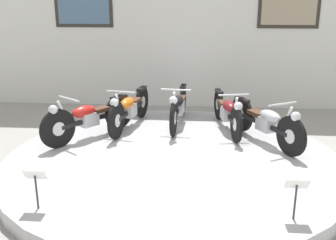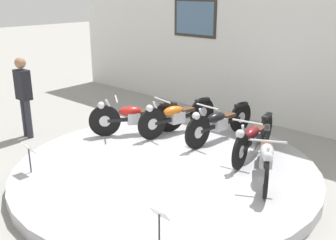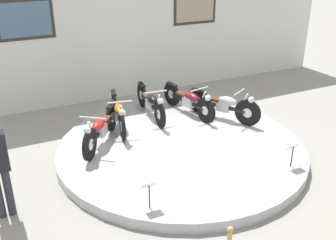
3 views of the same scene
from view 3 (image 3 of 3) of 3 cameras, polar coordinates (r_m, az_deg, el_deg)
name	(u,v)px [view 3 (image 3 of 3)]	position (r m, az deg, el deg)	size (l,w,h in m)	color
ground_plane	(181,153)	(8.55, 1.88, -4.75)	(60.00, 60.00, 0.00)	gray
display_platform	(181,148)	(8.50, 1.89, -4.13)	(5.27, 5.27, 0.21)	#ADADB2
back_wall	(117,20)	(11.22, -7.45, 14.17)	(14.00, 0.22, 4.40)	silver
motorcycle_red	(101,128)	(8.37, -9.76, -1.12)	(1.24, 1.65, 0.81)	black
motorcycle_orange	(118,112)	(9.08, -7.24, 1.15)	(0.57, 1.98, 0.81)	black
motorcycle_black	(151,102)	(9.59, -2.51, 2.62)	(0.54, 2.01, 0.81)	black
motorcycle_maroon	(189,100)	(9.77, 3.07, 2.94)	(0.55, 1.95, 0.79)	black
motorcycle_silver	(224,104)	(9.57, 8.09, 2.28)	(1.01, 1.77, 0.80)	black
info_placard_front_left	(149,189)	(6.36, -2.74, -9.93)	(0.26, 0.11, 0.51)	#333338
info_placard_front_centre	(293,150)	(7.82, 17.69, -4.13)	(0.26, 0.11, 0.51)	#333338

